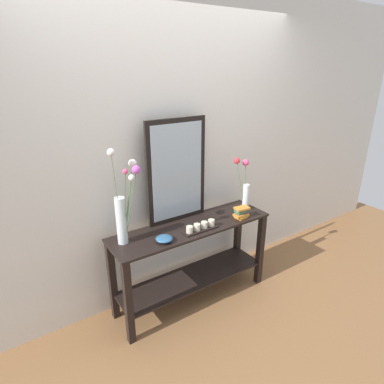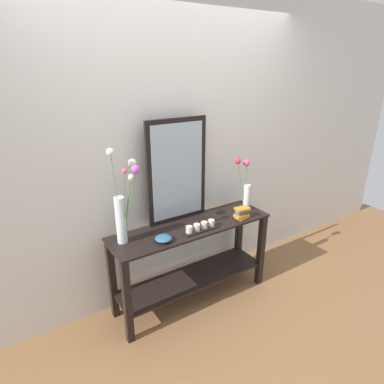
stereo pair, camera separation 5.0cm
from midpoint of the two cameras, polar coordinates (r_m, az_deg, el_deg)
ground_plane at (r=3.23m, az=0.47°, el=-18.21°), size 7.00×6.00×0.02m
wall_back at (r=2.85m, az=-3.02°, el=7.16°), size 6.40×0.08×2.70m
console_table at (r=2.94m, az=0.50°, el=-10.91°), size 1.45×0.41×0.76m
mirror_leaning at (r=2.74m, az=-2.10°, el=3.63°), size 0.56×0.03×0.90m
tall_vase_left at (r=2.48m, az=-11.56°, el=-2.65°), size 0.23×0.18×0.76m
vase_right at (r=3.04m, az=9.86°, el=0.78°), size 0.16×0.10×0.52m
candle_tray at (r=2.71m, az=2.03°, el=-6.23°), size 0.32×0.09×0.07m
decorative_bowl at (r=2.56m, az=-4.48°, el=-8.15°), size 0.13×0.13×0.05m
book_stack at (r=2.94m, az=9.25°, el=-3.69°), size 0.14×0.10×0.11m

